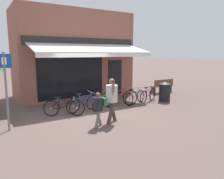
{
  "coord_description": "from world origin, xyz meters",
  "views": [
    {
      "loc": [
        -3.94,
        -7.63,
        2.51
      ],
      "look_at": [
        0.65,
        -0.19,
        1.05
      ],
      "focal_mm": 35.0,
      "sensor_mm": 36.0,
      "label": 1
    }
  ],
  "objects_px": {
    "bicycle_green": "(103,102)",
    "parking_sign": "(6,84)",
    "pedestrian_adult": "(112,96)",
    "bicycle_silver": "(135,97)",
    "bicycle_red": "(120,98)",
    "bicycle_purple": "(148,95)",
    "litter_bin": "(165,92)",
    "pedestrian_child": "(99,106)",
    "park_bench": "(162,86)",
    "bicycle_black": "(64,107)",
    "bicycle_blue": "(83,103)"
  },
  "relations": [
    {
      "from": "bicycle_green",
      "to": "parking_sign",
      "type": "distance_m",
      "value": 4.18
    },
    {
      "from": "bicycle_green",
      "to": "pedestrian_adult",
      "type": "bearing_deg",
      "value": -137.44
    },
    {
      "from": "bicycle_silver",
      "to": "parking_sign",
      "type": "distance_m",
      "value": 6.01
    },
    {
      "from": "parking_sign",
      "to": "bicycle_red",
      "type": "bearing_deg",
      "value": 10.51
    },
    {
      "from": "bicycle_purple",
      "to": "litter_bin",
      "type": "xyz_separation_m",
      "value": [
        0.85,
        -0.31,
        0.15
      ]
    },
    {
      "from": "bicycle_silver",
      "to": "pedestrian_child",
      "type": "distance_m",
      "value": 3.79
    },
    {
      "from": "bicycle_purple",
      "to": "bicycle_silver",
      "type": "bearing_deg",
      "value": 157.45
    },
    {
      "from": "litter_bin",
      "to": "park_bench",
      "type": "height_order",
      "value": "litter_bin"
    },
    {
      "from": "bicycle_silver",
      "to": "park_bench",
      "type": "relative_size",
      "value": 1.02
    },
    {
      "from": "bicycle_purple",
      "to": "pedestrian_adult",
      "type": "distance_m",
      "value": 3.92
    },
    {
      "from": "litter_bin",
      "to": "bicycle_green",
      "type": "bearing_deg",
      "value": 177.0
    },
    {
      "from": "bicycle_silver",
      "to": "pedestrian_adult",
      "type": "height_order",
      "value": "pedestrian_adult"
    },
    {
      "from": "bicycle_silver",
      "to": "bicycle_purple",
      "type": "xyz_separation_m",
      "value": [
        0.84,
        -0.01,
        0.01
      ]
    },
    {
      "from": "litter_bin",
      "to": "bicycle_silver",
      "type": "bearing_deg",
      "value": 169.33
    },
    {
      "from": "parking_sign",
      "to": "park_bench",
      "type": "distance_m",
      "value": 9.56
    },
    {
      "from": "pedestrian_child",
      "to": "bicycle_red",
      "type": "bearing_deg",
      "value": -144.21
    },
    {
      "from": "bicycle_black",
      "to": "pedestrian_child",
      "type": "height_order",
      "value": "pedestrian_child"
    },
    {
      "from": "bicycle_purple",
      "to": "pedestrian_adult",
      "type": "bearing_deg",
      "value": -172.75
    },
    {
      "from": "parking_sign",
      "to": "pedestrian_child",
      "type": "bearing_deg",
      "value": -24.76
    },
    {
      "from": "pedestrian_child",
      "to": "litter_bin",
      "type": "xyz_separation_m",
      "value": [
        4.85,
        1.74,
        -0.23
      ]
    },
    {
      "from": "bicycle_red",
      "to": "park_bench",
      "type": "height_order",
      "value": "bicycle_red"
    },
    {
      "from": "bicycle_green",
      "to": "park_bench",
      "type": "distance_m",
      "value": 5.52
    },
    {
      "from": "bicycle_purple",
      "to": "park_bench",
      "type": "bearing_deg",
      "value": 9.47
    },
    {
      "from": "bicycle_black",
      "to": "bicycle_silver",
      "type": "height_order",
      "value": "bicycle_silver"
    },
    {
      "from": "bicycle_red",
      "to": "bicycle_silver",
      "type": "relative_size",
      "value": 1.06
    },
    {
      "from": "pedestrian_adult",
      "to": "litter_bin",
      "type": "relative_size",
      "value": 1.58
    },
    {
      "from": "pedestrian_child",
      "to": "parking_sign",
      "type": "relative_size",
      "value": 0.48
    },
    {
      "from": "pedestrian_adult",
      "to": "parking_sign",
      "type": "xyz_separation_m",
      "value": [
        -3.3,
        1.08,
        0.57
      ]
    },
    {
      "from": "bicycle_black",
      "to": "pedestrian_adult",
      "type": "bearing_deg",
      "value": -29.22
    },
    {
      "from": "bicycle_green",
      "to": "park_bench",
      "type": "xyz_separation_m",
      "value": [
        5.26,
        1.68,
        0.11
      ]
    },
    {
      "from": "pedestrian_child",
      "to": "litter_bin",
      "type": "distance_m",
      "value": 5.16
    },
    {
      "from": "pedestrian_child",
      "to": "litter_bin",
      "type": "bearing_deg",
      "value": -167.7
    },
    {
      "from": "pedestrian_child",
      "to": "pedestrian_adult",
      "type": "bearing_deg",
      "value": -173.34
    },
    {
      "from": "bicycle_blue",
      "to": "park_bench",
      "type": "relative_size",
      "value": 1.07
    },
    {
      "from": "parking_sign",
      "to": "litter_bin",
      "type": "bearing_deg",
      "value": 3.83
    },
    {
      "from": "bicycle_black",
      "to": "pedestrian_child",
      "type": "xyz_separation_m",
      "value": [
        0.57,
        -1.9,
        0.4
      ]
    },
    {
      "from": "bicycle_green",
      "to": "pedestrian_child",
      "type": "bearing_deg",
      "value": -150.67
    },
    {
      "from": "bicycle_black",
      "to": "bicycle_blue",
      "type": "xyz_separation_m",
      "value": [
        0.93,
        0.19,
        0.03
      ]
    },
    {
      "from": "pedestrian_child",
      "to": "parking_sign",
      "type": "bearing_deg",
      "value": -32.21
    },
    {
      "from": "bicycle_green",
      "to": "bicycle_red",
      "type": "height_order",
      "value": "bicycle_red"
    },
    {
      "from": "park_bench",
      "to": "bicycle_silver",
      "type": "bearing_deg",
      "value": -156.03
    },
    {
      "from": "bicycle_purple",
      "to": "pedestrian_adult",
      "type": "xyz_separation_m",
      "value": [
        -3.38,
        -1.9,
        0.62
      ]
    },
    {
      "from": "parking_sign",
      "to": "park_bench",
      "type": "relative_size",
      "value": 1.59
    },
    {
      "from": "bicycle_red",
      "to": "bicycle_silver",
      "type": "bearing_deg",
      "value": 10.04
    },
    {
      "from": "pedestrian_adult",
      "to": "litter_bin",
      "type": "bearing_deg",
      "value": -160.71
    },
    {
      "from": "bicycle_black",
      "to": "pedestrian_child",
      "type": "bearing_deg",
      "value": -46.74
    },
    {
      "from": "bicycle_red",
      "to": "bicycle_silver",
      "type": "xyz_separation_m",
      "value": [
        0.86,
        -0.1,
        -0.04
      ]
    },
    {
      "from": "bicycle_blue",
      "to": "bicycle_black",
      "type": "bearing_deg",
      "value": 178.72
    },
    {
      "from": "bicycle_green",
      "to": "bicycle_silver",
      "type": "relative_size",
      "value": 0.93
    },
    {
      "from": "bicycle_silver",
      "to": "pedestrian_child",
      "type": "relative_size",
      "value": 1.34
    }
  ]
}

